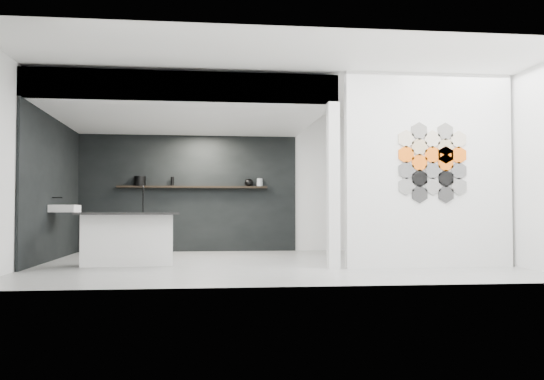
{
  "coord_description": "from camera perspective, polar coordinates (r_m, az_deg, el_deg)",
  "views": [
    {
      "loc": [
        -1.04,
        -9.39,
        0.79
      ],
      "look_at": [
        0.1,
        0.3,
        1.15
      ],
      "focal_mm": 40.0,
      "sensor_mm": 36.0,
      "label": 1
    }
  ],
  "objects": [
    {
      "name": "floor",
      "position": [
        9.48,
        -0.39,
        -6.93
      ],
      "size": [
        7.0,
        6.0,
        0.01
      ],
      "primitive_type": "cube",
      "color": "gray"
    },
    {
      "name": "partition_panel",
      "position": [
        9.02,
        14.54,
        1.83
      ],
      "size": [
        2.45,
        0.15,
        2.8
      ],
      "primitive_type": "cube",
      "color": "silver",
      "rests_on": "floor"
    },
    {
      "name": "bay_clad_back",
      "position": [
        12.36,
        -7.92,
        -0.31
      ],
      "size": [
        4.4,
        0.04,
        2.35
      ],
      "primitive_type": "cube",
      "color": "black",
      "rests_on": "floor"
    },
    {
      "name": "bay_clad_left",
      "position": [
        10.67,
        -19.87,
        0.08
      ],
      "size": [
        0.04,
        4.0,
        2.35
      ],
      "primitive_type": "cube",
      "color": "black",
      "rests_on": "floor"
    },
    {
      "name": "bulkhead",
      "position": [
        10.54,
        -8.1,
        7.52
      ],
      "size": [
        4.4,
        4.0,
        0.4
      ],
      "primitive_type": "cube",
      "color": "silver",
      "rests_on": "corner_column"
    },
    {
      "name": "corner_column",
      "position": [
        8.6,
        5.79,
        0.46
      ],
      "size": [
        0.16,
        0.16,
        2.35
      ],
      "primitive_type": "cube",
      "color": "silver",
      "rests_on": "floor"
    },
    {
      "name": "fascia_beam",
      "position": [
        8.65,
        -8.41,
        9.65
      ],
      "size": [
        4.4,
        0.16,
        0.4
      ],
      "primitive_type": "cube",
      "color": "silver",
      "rests_on": "corner_column"
    },
    {
      "name": "wall_basin",
      "position": [
        10.42,
        -18.91,
        -1.67
      ],
      "size": [
        0.4,
        0.6,
        0.12
      ],
      "primitive_type": "cube",
      "color": "silver",
      "rests_on": "bay_clad_left"
    },
    {
      "name": "display_shelf",
      "position": [
        12.26,
        -7.46,
        0.29
      ],
      "size": [
        3.0,
        0.15,
        0.04
      ],
      "primitive_type": "cube",
      "color": "black",
      "rests_on": "bay_clad_back"
    },
    {
      "name": "kitchen_island",
      "position": [
        9.28,
        -13.43,
        -4.43
      ],
      "size": [
        1.54,
        0.77,
        1.2
      ],
      "rotation": [
        0.0,
        0.0,
        0.08
      ],
      "color": "silver",
      "rests_on": "floor"
    },
    {
      "name": "stockpot",
      "position": [
        12.33,
        -12.32,
        0.84
      ],
      "size": [
        0.29,
        0.29,
        0.19
      ],
      "primitive_type": "cylinder",
      "rotation": [
        0.0,
        0.0,
        0.34
      ],
      "color": "black",
      "rests_on": "display_shelf"
    },
    {
      "name": "kettle",
      "position": [
        12.3,
        -2.19,
        0.72
      ],
      "size": [
        0.2,
        0.2,
        0.15
      ],
      "primitive_type": "ellipsoid",
      "rotation": [
        0.0,
        0.0,
        -0.11
      ],
      "color": "black",
      "rests_on": "display_shelf"
    },
    {
      "name": "glass_bowl",
      "position": [
        12.32,
        -1.17,
        0.55
      ],
      "size": [
        0.16,
        0.16,
        0.09
      ],
      "primitive_type": "cylinder",
      "rotation": [
        0.0,
        0.0,
        -0.41
      ],
      "color": "gray",
      "rests_on": "display_shelf"
    },
    {
      "name": "glass_vase",
      "position": [
        12.32,
        -1.17,
        0.72
      ],
      "size": [
        0.14,
        0.14,
        0.16
      ],
      "primitive_type": "cylinder",
      "rotation": [
        0.0,
        0.0,
        0.27
      ],
      "color": "gray",
      "rests_on": "display_shelf"
    },
    {
      "name": "bottle_dark",
      "position": [
        12.28,
        -9.36,
        0.81
      ],
      "size": [
        0.09,
        0.09,
        0.18
      ],
      "primitive_type": "cylinder",
      "rotation": [
        0.0,
        0.0,
        -0.36
      ],
      "color": "black",
      "rests_on": "display_shelf"
    },
    {
      "name": "utensil_cup",
      "position": [
        12.32,
        -12.12,
        0.62
      ],
      "size": [
        0.1,
        0.1,
        0.1
      ],
      "primitive_type": "cylinder",
      "rotation": [
        0.0,
        0.0,
        0.41
      ],
      "color": "black",
      "rests_on": "display_shelf"
    },
    {
      "name": "hex_tile_cluster",
      "position": [
        8.96,
        14.93,
        2.53
      ],
      "size": [
        1.04,
        0.02,
        1.16
      ],
      "color": "silver",
      "rests_on": "partition_panel"
    }
  ]
}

